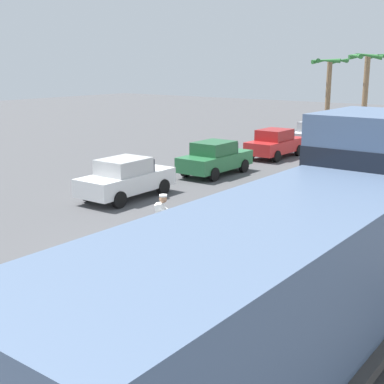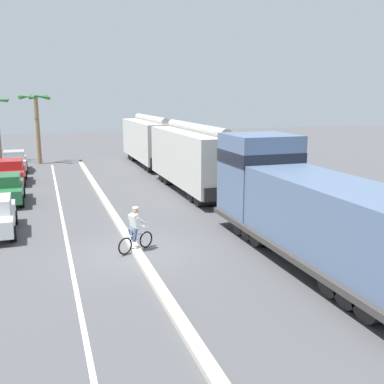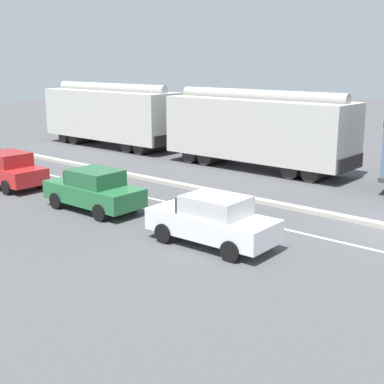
% 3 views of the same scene
% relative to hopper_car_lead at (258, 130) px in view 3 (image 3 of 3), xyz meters
% --- Properties ---
extents(median_curb, '(0.36, 36.00, 0.16)m').
position_rel_hopper_car_lead_xyz_m(median_curb, '(-5.71, -3.88, -2.00)').
color(median_curb, '#B2AD9E').
rests_on(median_curb, ground).
extents(lane_stripe, '(0.14, 36.00, 0.01)m').
position_rel_hopper_car_lead_xyz_m(lane_stripe, '(-8.11, -3.88, -2.07)').
color(lane_stripe, silver).
rests_on(lane_stripe, ground).
extents(hopper_car_lead, '(2.90, 10.60, 4.18)m').
position_rel_hopper_car_lead_xyz_m(hopper_car_lead, '(0.00, 0.00, 0.00)').
color(hopper_car_lead, '#B9B6AF').
rests_on(hopper_car_lead, ground).
extents(hopper_car_middle, '(2.90, 10.60, 4.18)m').
position_rel_hopper_car_lead_xyz_m(hopper_car_middle, '(0.00, 11.60, 0.00)').
color(hopper_car_middle, beige).
rests_on(hopper_car_middle, ground).
extents(parked_car_white, '(1.91, 4.24, 1.62)m').
position_rel_hopper_car_lead_xyz_m(parked_car_white, '(-10.98, -5.67, -1.26)').
color(parked_car_white, silver).
rests_on(parked_car_white, ground).
extents(parked_car_green, '(1.86, 4.21, 1.62)m').
position_rel_hopper_car_lead_xyz_m(parked_car_green, '(-10.82, 0.29, -1.26)').
color(parked_car_green, '#286B3D').
rests_on(parked_car_green, ground).
extents(parked_car_red, '(1.86, 4.21, 1.62)m').
position_rel_hopper_car_lead_xyz_m(parked_car_red, '(-10.88, 6.36, -1.26)').
color(parked_car_red, red).
rests_on(parked_car_red, ground).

